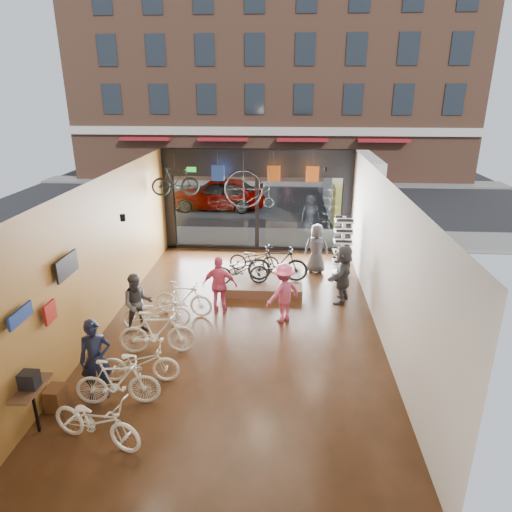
# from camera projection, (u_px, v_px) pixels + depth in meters

# --- Properties ---
(ground_plane) EXTENTS (7.00, 12.00, 0.04)m
(ground_plane) POSITION_uv_depth(u_px,v_px,m) (242.00, 324.00, 12.06)
(ground_plane) COLOR black
(ground_plane) RESTS_ON ground
(ceiling) EXTENTS (7.00, 12.00, 0.04)m
(ceiling) POSITION_uv_depth(u_px,v_px,m) (240.00, 179.00, 10.73)
(ceiling) COLOR black
(ceiling) RESTS_ON ground
(wall_left) EXTENTS (0.04, 12.00, 3.80)m
(wall_left) POSITION_uv_depth(u_px,v_px,m) (104.00, 253.00, 11.62)
(wall_left) COLOR #AA7D34
(wall_left) RESTS_ON ground
(wall_right) EXTENTS (0.04, 12.00, 3.80)m
(wall_right) POSITION_uv_depth(u_px,v_px,m) (384.00, 259.00, 11.17)
(wall_right) COLOR beige
(wall_right) RESTS_ON ground
(wall_back) EXTENTS (7.00, 0.04, 3.80)m
(wall_back) POSITION_uv_depth(u_px,v_px,m) (195.00, 420.00, 5.76)
(wall_back) COLOR beige
(wall_back) RESTS_ON ground
(storefront) EXTENTS (7.00, 0.26, 3.80)m
(storefront) POSITION_uv_depth(u_px,v_px,m) (257.00, 200.00, 17.01)
(storefront) COLOR black
(storefront) RESTS_ON ground
(exit_sign) EXTENTS (0.35, 0.06, 0.18)m
(exit_sign) POSITION_uv_depth(u_px,v_px,m) (191.00, 169.00, 16.65)
(exit_sign) COLOR #198C26
(exit_sign) RESTS_ON storefront
(street_road) EXTENTS (30.00, 18.00, 0.02)m
(street_road) POSITION_uv_depth(u_px,v_px,m) (267.00, 197.00, 26.10)
(street_road) COLOR black
(street_road) RESTS_ON ground
(sidewalk_near) EXTENTS (30.00, 2.40, 0.12)m
(sidewalk_near) POSITION_uv_depth(u_px,v_px,m) (259.00, 238.00, 18.77)
(sidewalk_near) COLOR slate
(sidewalk_near) RESTS_ON ground
(sidewalk_far) EXTENTS (30.00, 2.00, 0.12)m
(sidewalk_far) POSITION_uv_depth(u_px,v_px,m) (270.00, 182.00, 29.82)
(sidewalk_far) COLOR slate
(sidewalk_far) RESTS_ON ground
(opposite_building) EXTENTS (26.00, 5.00, 14.00)m
(opposite_building) POSITION_uv_depth(u_px,v_px,m) (273.00, 69.00, 29.76)
(opposite_building) COLOR brown
(opposite_building) RESTS_ON ground
(street_car) EXTENTS (4.75, 1.91, 1.62)m
(street_car) POSITION_uv_depth(u_px,v_px,m) (218.00, 194.00, 23.16)
(street_car) COLOR gray
(street_car) RESTS_ON street_road
(box_truck) EXTENTS (2.33, 6.98, 2.75)m
(box_truck) POSITION_uv_depth(u_px,v_px,m) (354.00, 188.00, 21.60)
(box_truck) COLOR silver
(box_truck) RESTS_ON street_road
(floor_bike_0) EXTENTS (1.88, 1.10, 0.93)m
(floor_bike_0) POSITION_uv_depth(u_px,v_px,m) (96.00, 421.00, 7.84)
(floor_bike_0) COLOR white
(floor_bike_0) RESTS_ON ground_plane
(floor_bike_1) EXTENTS (1.69, 0.63, 0.99)m
(floor_bike_1) POSITION_uv_depth(u_px,v_px,m) (118.00, 382.00, 8.82)
(floor_bike_1) COLOR white
(floor_bike_1) RESTS_ON ground_plane
(floor_bike_2) EXTENTS (1.71, 0.72, 0.88)m
(floor_bike_2) POSITION_uv_depth(u_px,v_px,m) (139.00, 363.00, 9.54)
(floor_bike_2) COLOR white
(floor_bike_2) RESTS_ON ground_plane
(floor_bike_3) EXTENTS (1.83, 0.70, 1.07)m
(floor_bike_3) POSITION_uv_depth(u_px,v_px,m) (157.00, 332.00, 10.53)
(floor_bike_3) COLOR white
(floor_bike_3) RESTS_ON ground_plane
(floor_bike_4) EXTENTS (1.82, 0.91, 0.91)m
(floor_bike_4) POSITION_uv_depth(u_px,v_px,m) (156.00, 312.00, 11.66)
(floor_bike_4) COLOR white
(floor_bike_4) RESTS_ON ground_plane
(floor_bike_5) EXTENTS (1.67, 0.68, 0.98)m
(floor_bike_5) POSITION_uv_depth(u_px,v_px,m) (183.00, 299.00, 12.34)
(floor_bike_5) COLOR white
(floor_bike_5) RESTS_ON ground_plane
(display_platform) EXTENTS (2.40, 1.80, 0.30)m
(display_platform) POSITION_uv_depth(u_px,v_px,m) (263.00, 283.00, 14.15)
(display_platform) COLOR #4E3425
(display_platform) RESTS_ON ground_plane
(display_bike_left) EXTENTS (1.76, 0.87, 0.88)m
(display_bike_left) POSITION_uv_depth(u_px,v_px,m) (241.00, 270.00, 13.59)
(display_bike_left) COLOR black
(display_bike_left) RESTS_ON display_platform
(display_bike_mid) EXTENTS (1.83, 0.52, 1.10)m
(display_bike_mid) POSITION_uv_depth(u_px,v_px,m) (278.00, 264.00, 13.77)
(display_bike_mid) COLOR black
(display_bike_mid) RESTS_ON display_platform
(display_bike_right) EXTENTS (1.66, 0.73, 0.85)m
(display_bike_right) POSITION_uv_depth(u_px,v_px,m) (254.00, 259.00, 14.57)
(display_bike_right) COLOR black
(display_bike_right) RESTS_ON display_platform
(customer_0) EXTENTS (0.72, 0.58, 1.69)m
(customer_0) POSITION_uv_depth(u_px,v_px,m) (96.00, 359.00, 8.93)
(customer_0) COLOR #161C33
(customer_0) RESTS_ON ground_plane
(customer_1) EXTENTS (0.91, 0.81, 1.57)m
(customer_1) POSITION_uv_depth(u_px,v_px,m) (138.00, 304.00, 11.39)
(customer_1) COLOR #3F3F44
(customer_1) RESTS_ON ground_plane
(customer_2) EXTENTS (0.96, 0.42, 1.62)m
(customer_2) POSITION_uv_depth(u_px,v_px,m) (220.00, 285.00, 12.39)
(customer_2) COLOR #CC4C72
(customer_2) RESTS_ON ground_plane
(customer_3) EXTENTS (1.19, 1.14, 1.62)m
(customer_3) POSITION_uv_depth(u_px,v_px,m) (283.00, 293.00, 11.91)
(customer_3) COLOR #CC4C72
(customer_3) RESTS_ON ground_plane
(customer_4) EXTENTS (0.85, 0.58, 1.66)m
(customer_4) POSITION_uv_depth(u_px,v_px,m) (316.00, 248.00, 15.15)
(customer_4) COLOR #3F3F44
(customer_4) RESTS_ON ground_plane
(customer_5) EXTENTS (1.03, 1.67, 1.72)m
(customer_5) POSITION_uv_depth(u_px,v_px,m) (343.00, 274.00, 13.01)
(customer_5) COLOR #3F3F44
(customer_5) RESTS_ON ground_plane
(sunglasses_rack) EXTENTS (0.60, 0.50, 2.01)m
(sunglasses_rack) POSITION_uv_depth(u_px,v_px,m) (342.00, 246.00, 14.82)
(sunglasses_rack) COLOR white
(sunglasses_rack) RESTS_ON ground_plane
(wall_merch) EXTENTS (0.40, 2.40, 2.60)m
(wall_merch) POSITION_uv_depth(u_px,v_px,m) (44.00, 346.00, 8.54)
(wall_merch) COLOR navy
(wall_merch) RESTS_ON wall_left
(penny_farthing) EXTENTS (1.67, 0.06, 1.33)m
(penny_farthing) POSITION_uv_depth(u_px,v_px,m) (252.00, 191.00, 15.80)
(penny_farthing) COLOR black
(penny_farthing) RESTS_ON ceiling
(hung_bike) EXTENTS (1.63, 0.69, 0.95)m
(hung_bike) POSITION_uv_depth(u_px,v_px,m) (175.00, 182.00, 15.14)
(hung_bike) COLOR black
(hung_bike) RESTS_ON ceiling
(jersey_left) EXTENTS (0.45, 0.03, 0.55)m
(jersey_left) POSITION_uv_depth(u_px,v_px,m) (218.00, 173.00, 15.95)
(jersey_left) COLOR #1E3F99
(jersey_left) RESTS_ON ceiling
(jersey_mid) EXTENTS (0.45, 0.03, 0.55)m
(jersey_mid) POSITION_uv_depth(u_px,v_px,m) (274.00, 174.00, 15.82)
(jersey_mid) COLOR #CC5919
(jersey_mid) RESTS_ON ceiling
(jersey_right) EXTENTS (0.45, 0.03, 0.55)m
(jersey_right) POSITION_uv_depth(u_px,v_px,m) (312.00, 174.00, 15.74)
(jersey_right) COLOR #CC5919
(jersey_right) RESTS_ON ceiling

